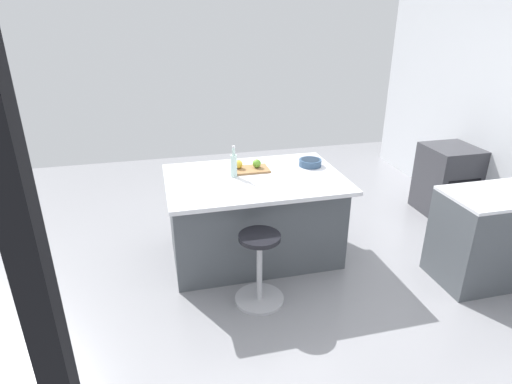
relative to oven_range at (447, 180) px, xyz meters
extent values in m
plane|color=gray|center=(2.44, 0.74, -0.43)|extent=(7.42, 7.42, 0.00)
cube|color=#38383D|center=(0.00, 0.00, 0.00)|extent=(0.60, 0.60, 0.86)
cube|color=black|center=(0.00, 0.30, -0.04)|extent=(0.44, 0.01, 0.32)
cube|color=#4C5156|center=(2.61, 0.45, 0.00)|extent=(1.65, 0.97, 0.86)
cube|color=silver|center=(2.61, 0.50, 0.45)|extent=(1.71, 1.17, 0.04)
cylinder|color=#B7B7BC|center=(2.74, 1.21, -0.42)|extent=(0.44, 0.44, 0.03)
cylinder|color=#B7B7BC|center=(2.74, 1.21, -0.11)|extent=(0.05, 0.05, 0.61)
cylinder|color=black|center=(2.74, 1.21, 0.22)|extent=(0.36, 0.36, 0.04)
cube|color=olive|center=(2.61, 0.31, 0.48)|extent=(0.36, 0.24, 0.02)
sphere|color=gold|center=(2.72, 0.27, 0.54)|extent=(0.09, 0.09, 0.09)
sphere|color=#609E2D|center=(2.54, 0.29, 0.54)|extent=(0.09, 0.09, 0.09)
cylinder|color=silver|center=(2.80, 0.44, 0.58)|extent=(0.06, 0.06, 0.22)
cylinder|color=silver|center=(2.80, 0.44, 0.73)|extent=(0.03, 0.03, 0.08)
cylinder|color=#B7B7BC|center=(2.80, 0.44, 0.78)|extent=(0.03, 0.03, 0.02)
cylinder|color=#334C6B|center=(1.97, 0.32, 0.51)|extent=(0.23, 0.23, 0.07)
cylinder|color=#192635|center=(1.97, 0.32, 0.52)|extent=(0.19, 0.19, 0.04)
camera|label=1|loc=(3.52, 4.23, 1.99)|focal=29.82mm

